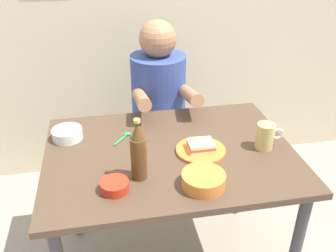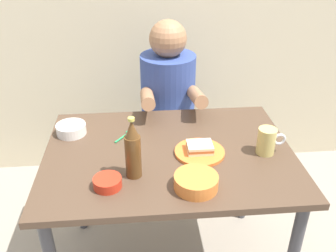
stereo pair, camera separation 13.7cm
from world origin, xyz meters
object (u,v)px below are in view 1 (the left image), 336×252
Objects in this scene: person_seated at (159,90)px; beer_bottle at (138,152)px; plate_orange at (201,150)px; stool at (159,148)px; beer_mug at (266,136)px; dining_table at (170,168)px; sandwich at (201,146)px; sauce_bowl_chili at (115,186)px.

person_seated is 2.75× the size of beer_bottle.
beer_bottle is at bearing -155.28° from plate_orange.
person_seated reaches higher than beer_bottle.
beer_mug reaches higher than stool.
dining_table is at bearing 46.32° from beer_bottle.
plate_orange is at bearing 176.19° from beer_mug.
sandwich is (0.08, -0.65, 0.01)m from person_seated.
person_seated is 0.65m from plate_orange.
plate_orange reaches higher than stool.
plate_orange is (0.08, -0.65, -0.02)m from person_seated.
stool is 0.79m from sandwich.
sauce_bowl_chili is at bearing -153.18° from sandwich.
stool is at bearing 85.33° from dining_table.
beer_bottle is (-0.21, -0.79, 0.51)m from stool.
sauce_bowl_chili is (-0.31, -0.86, 0.41)m from stool.
sauce_bowl_chili is (-0.39, -0.20, -0.01)m from sandwich.
person_seated is 0.90m from sauce_bowl_chili.
stool is at bearing 70.19° from sauce_bowl_chili.
plate_orange is 0.30m from beer_mug.
stool is at bearing 96.96° from plate_orange.
plate_orange is at bearing 26.82° from sauce_bowl_chili.
sauce_bowl_chili is at bearing -153.18° from plate_orange.
sandwich is 0.44m from sauce_bowl_chili.
dining_table is 0.70m from stool.
sauce_bowl_chili is at bearing -110.05° from person_seated.
plate_orange is 2.00× the size of sandwich.
dining_table is 0.45m from beer_mug.
stool is 1.00m from sauce_bowl_chili.
person_seated reaches higher than plate_orange.
beer_bottle reaches higher than sauce_bowl_chili.
beer_bottle reaches higher than beer_mug.
person_seated is at bearing 75.17° from beer_bottle.
beer_bottle reaches higher than plate_orange.
person_seated reaches higher than stool.
stool is 2.05× the size of plate_orange.
person_seated is at bearing 85.25° from dining_table.
person_seated is 3.27× the size of plate_orange.
sauce_bowl_chili is at bearing -109.81° from stool.
plate_orange is at bearing -82.92° from person_seated.
dining_table is 10.00× the size of sauce_bowl_chili.
sauce_bowl_chili is (-0.10, -0.06, -0.10)m from beer_bottle.
plate_orange is 0.02m from sandwich.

